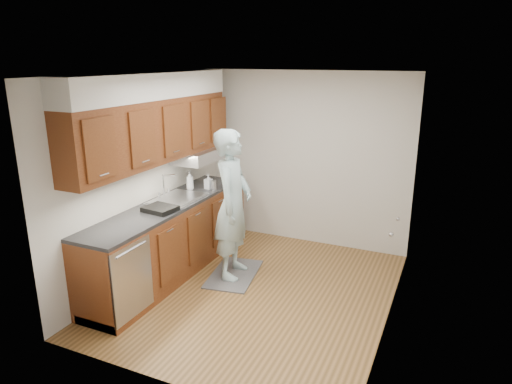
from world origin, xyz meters
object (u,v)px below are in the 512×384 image
person (233,195)px  dish_rack (160,209)px  soap_bottle_a (190,180)px  soap_bottle_b (208,182)px  steel_can (214,185)px

person → dish_rack: (-0.67, -0.56, -0.10)m
soap_bottle_a → soap_bottle_b: soap_bottle_a is taller
soap_bottle_a → dish_rack: size_ratio=0.73×
soap_bottle_b → dish_rack: (-0.04, -1.05, -0.07)m
person → soap_bottle_b: (-0.62, 0.49, -0.03)m
dish_rack → soap_bottle_a: bearing=106.6°
soap_bottle_b → steel_can: size_ratio=1.59×
soap_bottle_a → soap_bottle_b: bearing=35.7°
steel_can → dish_rack: size_ratio=0.36×
dish_rack → soap_bottle_b: bearing=94.3°
soap_bottle_b → dish_rack: soap_bottle_b is taller
steel_can → dish_rack: steel_can is taller
person → soap_bottle_a: size_ratio=8.09×
soap_bottle_b → dish_rack: bearing=-92.4°
person → soap_bottle_a: bearing=58.5°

